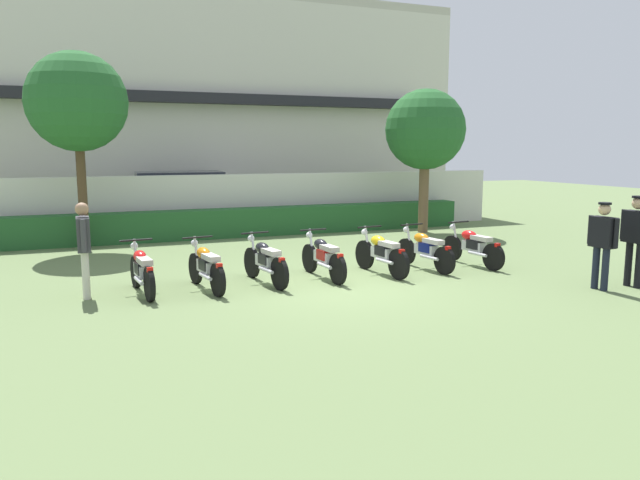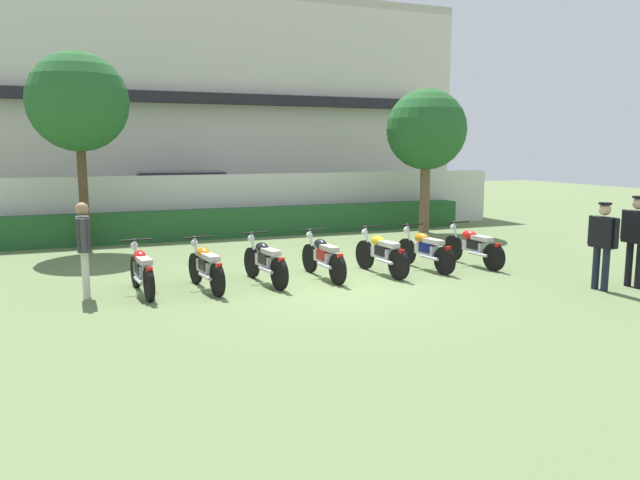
# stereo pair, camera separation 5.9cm
# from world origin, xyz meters

# --- Properties ---
(ground) EXTENTS (60.00, 60.00, 0.00)m
(ground) POSITION_xyz_m (0.00, 0.00, 0.00)
(ground) COLOR #607547
(building) EXTENTS (19.27, 6.50, 8.19)m
(building) POSITION_xyz_m (0.00, 13.99, 4.09)
(building) COLOR beige
(building) RESTS_ON ground
(compound_wall) EXTENTS (18.31, 0.30, 1.84)m
(compound_wall) POSITION_xyz_m (0.00, 7.98, 0.92)
(compound_wall) COLOR silver
(compound_wall) RESTS_ON ground
(hedge_row) EXTENTS (14.64, 0.70, 0.85)m
(hedge_row) POSITION_xyz_m (0.00, 7.28, 0.42)
(hedge_row) COLOR #235628
(hedge_row) RESTS_ON ground
(parked_car) EXTENTS (4.57, 2.23, 1.89)m
(parked_car) POSITION_xyz_m (-1.38, 9.50, 0.94)
(parked_car) COLOR silver
(parked_car) RESTS_ON ground
(tree_near_inspector) EXTENTS (2.53, 2.53, 5.08)m
(tree_near_inspector) POSITION_xyz_m (-4.50, 6.50, 3.79)
(tree_near_inspector) COLOR #4C3823
(tree_near_inspector) RESTS_ON ground
(tree_far_side) EXTENTS (2.49, 2.49, 4.46)m
(tree_far_side) POSITION_xyz_m (5.50, 5.99, 3.19)
(tree_far_side) COLOR brown
(tree_far_side) RESTS_ON ground
(motorcycle_in_row_0) EXTENTS (0.60, 1.82, 0.96)m
(motorcycle_in_row_0) POSITION_xyz_m (-3.62, 0.84, 0.45)
(motorcycle_in_row_0) COLOR black
(motorcycle_in_row_0) RESTS_ON ground
(motorcycle_in_row_1) EXTENTS (0.60, 1.83, 0.96)m
(motorcycle_in_row_1) POSITION_xyz_m (-2.47, 0.75, 0.45)
(motorcycle_in_row_1) COLOR black
(motorcycle_in_row_1) RESTS_ON ground
(motorcycle_in_row_2) EXTENTS (0.60, 1.91, 0.97)m
(motorcycle_in_row_2) POSITION_xyz_m (-1.28, 0.85, 0.45)
(motorcycle_in_row_2) COLOR black
(motorcycle_in_row_2) RESTS_ON ground
(motorcycle_in_row_3) EXTENTS (0.60, 1.93, 0.96)m
(motorcycle_in_row_3) POSITION_xyz_m (-0.04, 0.86, 0.45)
(motorcycle_in_row_3) COLOR black
(motorcycle_in_row_3) RESTS_ON ground
(motorcycle_in_row_4) EXTENTS (0.60, 1.90, 0.98)m
(motorcycle_in_row_4) POSITION_xyz_m (1.25, 0.78, 0.46)
(motorcycle_in_row_4) COLOR black
(motorcycle_in_row_4) RESTS_ON ground
(motorcycle_in_row_5) EXTENTS (0.60, 1.91, 0.96)m
(motorcycle_in_row_5) POSITION_xyz_m (2.38, 0.87, 0.45)
(motorcycle_in_row_5) COLOR black
(motorcycle_in_row_5) RESTS_ON ground
(motorcycle_in_row_6) EXTENTS (0.60, 1.94, 0.96)m
(motorcycle_in_row_6) POSITION_xyz_m (3.62, 0.84, 0.45)
(motorcycle_in_row_6) COLOR black
(motorcycle_in_row_6) RESTS_ON ground
(inspector_person) EXTENTS (0.23, 0.68, 1.71)m
(inspector_person) POSITION_xyz_m (-4.57, 0.94, 1.02)
(inspector_person) COLOR beige
(inspector_person) RESTS_ON ground
(officer_0) EXTENTS (0.24, 0.66, 1.65)m
(officer_0) POSITION_xyz_m (4.41, -2.03, 0.98)
(officer_0) COLOR black
(officer_0) RESTS_ON ground
(officer_1) EXTENTS (0.24, 0.69, 1.75)m
(officer_1) POSITION_xyz_m (5.18, -2.10, 1.05)
(officer_1) COLOR black
(officer_1) RESTS_ON ground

